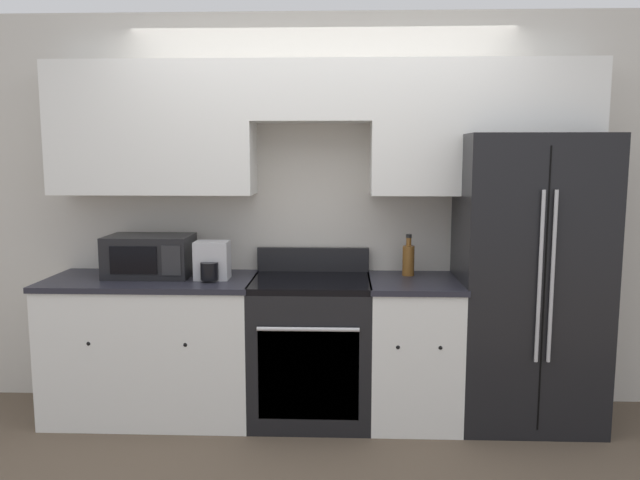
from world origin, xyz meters
TOP-DOWN VIEW (x-y plane):
  - ground_plane at (0.00, 0.00)m, footprint 12.00×12.00m
  - wall_back at (0.00, 0.58)m, footprint 8.00×0.39m
  - lower_cabinets_left at (-1.08, 0.31)m, footprint 1.32×0.64m
  - lower_cabinets_right at (0.59, 0.31)m, footprint 0.57×0.64m
  - oven_range at (-0.06, 0.31)m, footprint 0.75×0.65m
  - refrigerator at (1.30, 0.35)m, footprint 0.86×0.73m
  - microwave at (-1.10, 0.38)m, footprint 0.54×0.35m
  - bottle at (0.57, 0.46)m, footprint 0.08×0.08m
  - paper_towel_holder at (-0.68, 0.28)m, footprint 0.21×0.22m

SIDE VIEW (x-z plane):
  - ground_plane at x=0.00m, z-range 0.00..0.00m
  - lower_cabinets_left at x=-1.08m, z-range 0.00..0.90m
  - lower_cabinets_right at x=0.59m, z-range 0.00..0.91m
  - oven_range at x=-0.06m, z-range -0.07..0.99m
  - refrigerator at x=1.30m, z-range 0.00..1.80m
  - bottle at x=0.57m, z-range 0.88..1.14m
  - paper_towel_holder at x=-0.68m, z-range 0.90..1.14m
  - microwave at x=-1.10m, z-range 0.90..1.17m
  - wall_back at x=0.00m, z-range 0.23..2.83m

